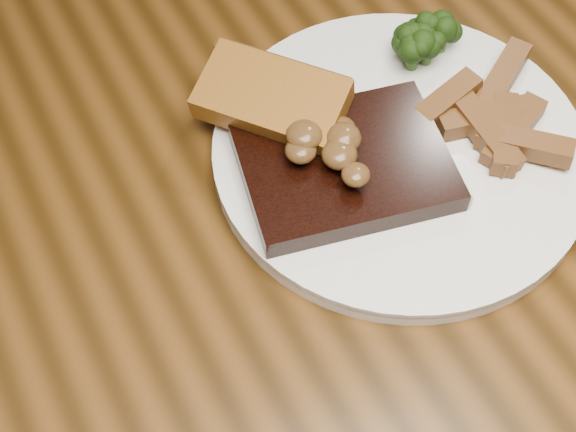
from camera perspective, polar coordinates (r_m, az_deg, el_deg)
name	(u,v)px	position (r m, az deg, el deg)	size (l,w,h in m)	color
dining_table	(306,294)	(0.68, 1.31, -5.55)	(1.60, 0.90, 0.75)	#4C2D0F
plate	(399,153)	(0.65, 7.93, 4.48)	(0.30, 0.30, 0.01)	white
steak	(344,166)	(0.61, 4.03, 3.54)	(0.15, 0.12, 0.02)	black
steak_bone	(380,220)	(0.59, 6.59, -0.31)	(0.14, 0.01, 0.02)	beige
mushroom_pile	(342,139)	(0.60, 3.89, 5.51)	(0.08, 0.08, 0.03)	#553B1A
garlic_bread	(272,116)	(0.64, -1.12, 7.13)	(0.11, 0.06, 0.02)	#9A691C
potato_wedges	(494,108)	(0.67, 14.43, 7.47)	(0.10, 0.10, 0.02)	brown
broccoli_cluster	(421,42)	(0.70, 9.41, 12.12)	(0.06, 0.06, 0.04)	#16320B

